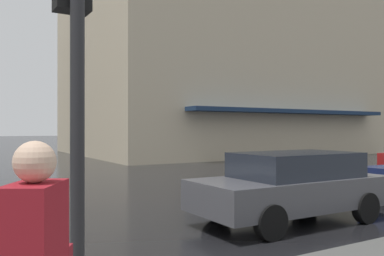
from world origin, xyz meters
name	(u,v)px	position (x,y,z in m)	size (l,w,h in m)	color
haussmann_block_corner	(219,2)	(20.63, -21.71, 12.34)	(17.47, 22.29, 25.20)	beige
traffic_signal_post	(74,29)	(-3.54, -3.74, 2.76)	(0.44, 0.30, 3.62)	#232326
car_dark_grey	(292,185)	(-1.00, -8.77, 0.76)	(1.85, 4.10, 1.41)	#4C4C51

